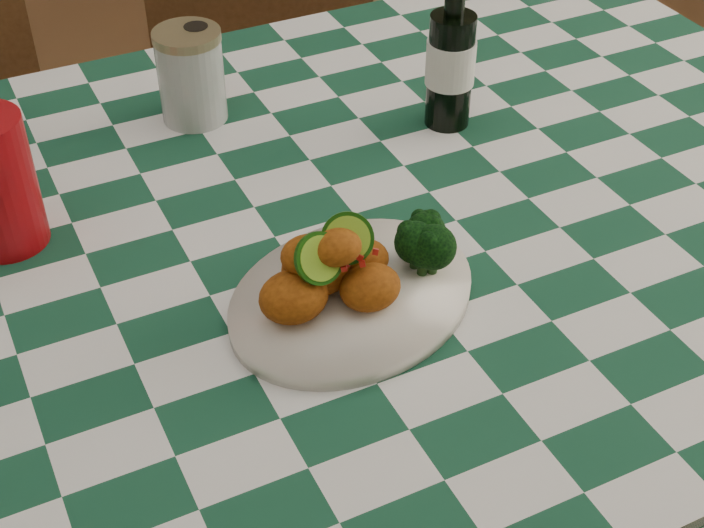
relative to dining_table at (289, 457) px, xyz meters
name	(u,v)px	position (x,y,z in m)	size (l,w,h in m)	color
dining_table	(289,457)	(0.00, 0.00, 0.00)	(1.66, 1.06, 0.79)	#164830
plate	(352,298)	(0.03, -0.14, 0.40)	(0.29, 0.22, 0.02)	silver
fried_chicken_pile	(334,264)	(0.01, -0.14, 0.45)	(0.14, 0.10, 0.09)	#A85110
broccoli_side	(427,240)	(0.13, -0.13, 0.44)	(0.07, 0.07, 0.06)	black
ketchup_bottle	(200,70)	(0.02, 0.30, 0.46)	(0.06, 0.06, 0.13)	#6E0705
mason_jar	(191,76)	(0.01, 0.30, 0.46)	(0.09, 0.09, 0.13)	#B2BCBA
beer_bottle	(452,47)	(0.31, 0.13, 0.51)	(0.06, 0.06, 0.22)	black
wooden_chair_right	(272,120)	(0.27, 0.70, 0.10)	(0.45, 0.47, 0.99)	#472814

